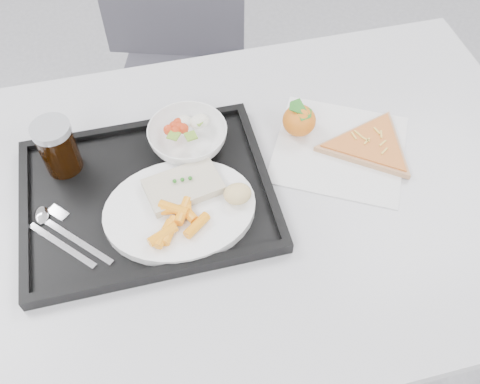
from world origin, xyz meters
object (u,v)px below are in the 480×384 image
Objects in this scene: tray at (148,196)px; pizza_slice at (371,145)px; table at (247,211)px; dinner_plate at (180,210)px; chair at (181,57)px; salad_bowl at (188,137)px; cola_glass at (57,146)px; tangerine at (299,120)px.

tray is 0.44m from pizza_slice.
dinner_plate reaches higher than table.
chair is 0.75m from dinner_plate.
salad_bowl reaches higher than tray.
salad_bowl is at bearing 166.82° from pizza_slice.
table is 1.29× the size of chair.
pizza_slice is (0.59, -0.09, -0.06)m from cola_glass.
chair is 2.07× the size of tray.
pizza_slice is at bearing 9.28° from table.
pizza_slice is (0.29, -0.63, 0.22)m from chair.
cola_glass is at bearing 158.34° from table.
table is at bearing -170.72° from pizza_slice.
cola_glass is at bearing 140.56° from dinner_plate.
tray is 0.19m from cola_glass.
pizza_slice is (0.35, -0.08, -0.03)m from salad_bowl.
salad_bowl is (-0.09, 0.12, 0.11)m from table.
tangerine is 0.15m from pizza_slice.
table is 0.20m from tray.
pizza_slice is (0.26, 0.04, 0.08)m from table.
dinner_plate is at bearing -167.22° from table.
chair is 6.11× the size of salad_bowl.
cola_glass reaches higher than dinner_plate.
tray is 1.71× the size of pizza_slice.
salad_bowl is at bearing -1.16° from cola_glass.
table is at bearing -87.83° from chair.
dinner_plate is 0.25m from cola_glass.
pizza_slice is at bearing -65.45° from chair.
chair is at bearing 92.17° from table.
dinner_plate is 0.40m from pizza_slice.
tangerine is 0.30× the size of pizza_slice.
chair is 0.70m from tray.
pizza_slice is (0.13, -0.08, -0.02)m from tangerine.
table is 0.38m from cola_glass.
chair reaches higher than cola_glass.
salad_bowl is 1.41× the size of cola_glass.
cola_glass is (-0.24, 0.00, 0.03)m from salad_bowl.
dinner_plate is (0.05, -0.06, 0.02)m from tray.
salad_bowl is (0.04, 0.15, 0.01)m from dinner_plate.
cola_glass is (-0.14, 0.10, 0.06)m from tray.
table is 0.21m from tangerine.
tray is at bearing 171.80° from table.
tangerine reaches higher than salad_bowl.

